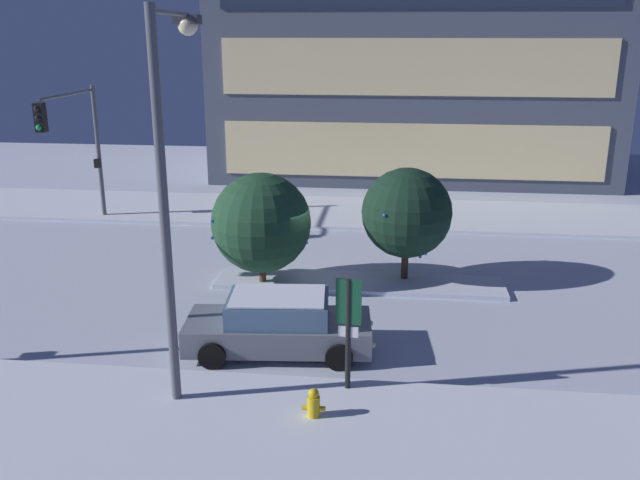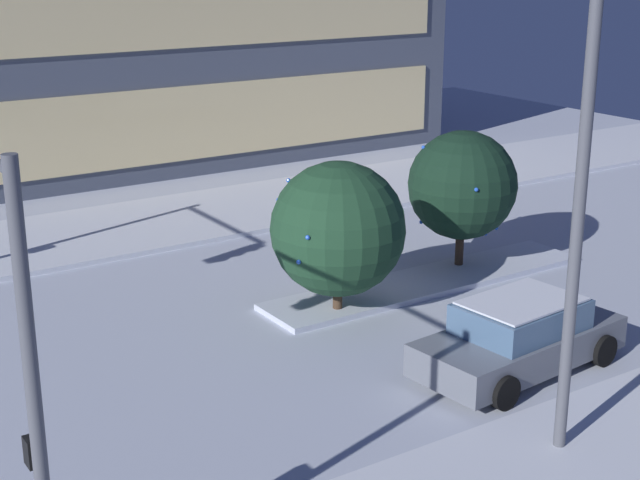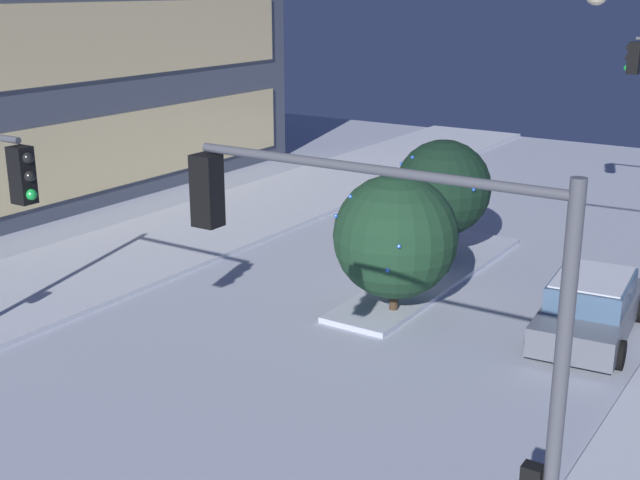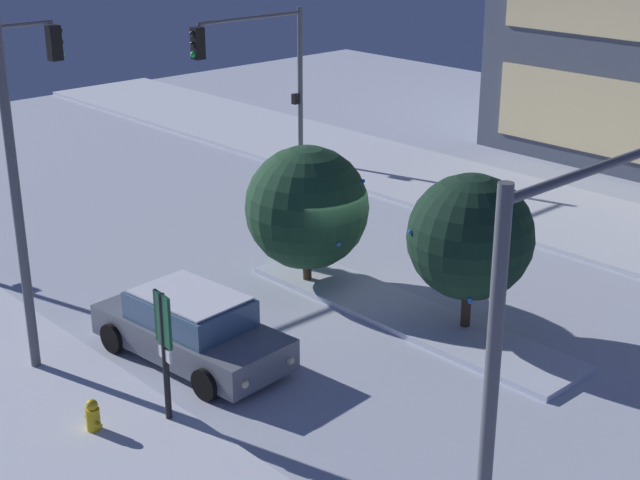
# 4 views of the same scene
# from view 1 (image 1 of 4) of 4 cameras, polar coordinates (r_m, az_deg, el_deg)

# --- Properties ---
(ground) EXTENTS (52.00, 52.00, 0.00)m
(ground) POSITION_cam_1_polar(r_m,az_deg,el_deg) (21.52, -3.16, -3.67)
(ground) COLOR silver
(curb_strip_near) EXTENTS (52.00, 5.20, 0.14)m
(curb_strip_near) POSITION_cam_1_polar(r_m,az_deg,el_deg) (13.82, -9.52, -16.27)
(curb_strip_near) COLOR silver
(curb_strip_near) RESTS_ON ground
(curb_strip_far) EXTENTS (52.00, 5.20, 0.14)m
(curb_strip_far) POSITION_cam_1_polar(r_m,az_deg,el_deg) (29.79, -0.34, 2.41)
(curb_strip_far) COLOR silver
(curb_strip_far) RESTS_ON ground
(median_strip) EXTENTS (9.00, 1.80, 0.14)m
(median_strip) POSITION_cam_1_polar(r_m,az_deg,el_deg) (21.37, 3.33, -3.62)
(median_strip) COLOR silver
(median_strip) RESTS_ON ground
(car_near) EXTENTS (4.76, 2.40, 1.49)m
(car_near) POSITION_cam_1_polar(r_m,az_deg,el_deg) (16.85, -3.51, -7.13)
(car_near) COLOR slate
(car_near) RESTS_ON ground
(traffic_light_corner_far_left) EXTENTS (0.32, 4.70, 5.57)m
(traffic_light_corner_far_left) POSITION_cam_1_polar(r_m,az_deg,el_deg) (28.11, -19.89, 8.42)
(traffic_light_corner_far_left) COLOR #565960
(traffic_light_corner_far_left) RESTS_ON ground
(street_lamp_arched) EXTENTS (0.56, 3.01, 8.14)m
(street_lamp_arched) POSITION_cam_1_polar(r_m,az_deg,el_deg) (14.16, -12.40, 7.15)
(street_lamp_arched) COLOR #565960
(street_lamp_arched) RESTS_ON ground
(fire_hydrant) EXTENTS (0.48, 0.26, 0.76)m
(fire_hydrant) POSITION_cam_1_polar(r_m,az_deg,el_deg) (14.12, -0.54, -13.80)
(fire_hydrant) COLOR gold
(fire_hydrant) RESTS_ON ground
(parking_info_sign) EXTENTS (0.55, 0.13, 2.67)m
(parking_info_sign) POSITION_cam_1_polar(r_m,az_deg,el_deg) (14.55, 2.40, -6.91)
(parking_info_sign) COLOR black
(parking_info_sign) RESTS_ON ground
(decorated_tree_median) EXTENTS (3.07, 3.07, 3.58)m
(decorated_tree_median) POSITION_cam_1_polar(r_m,az_deg,el_deg) (20.77, -4.97, 1.45)
(decorated_tree_median) COLOR #473323
(decorated_tree_median) RESTS_ON ground
(decorated_tree_left_of_median) EXTENTS (2.80, 2.81, 3.68)m
(decorated_tree_left_of_median) POSITION_cam_1_polar(r_m,az_deg,el_deg) (21.09, 7.31, 2.27)
(decorated_tree_left_of_median) COLOR #473323
(decorated_tree_left_of_median) RESTS_ON ground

